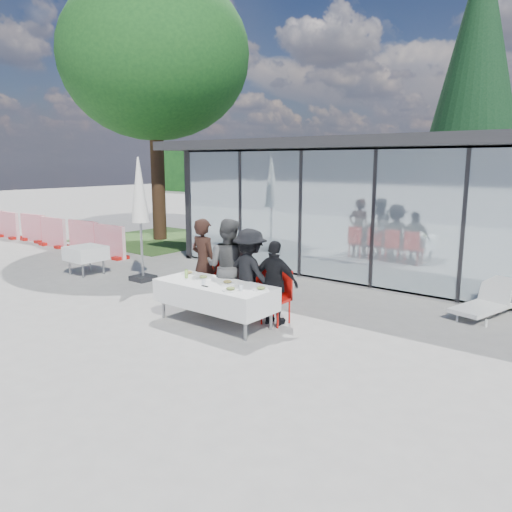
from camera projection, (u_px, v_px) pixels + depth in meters
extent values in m
plane|color=gray|center=(219.00, 325.00, 8.98)|extent=(90.00, 90.00, 0.00)
cube|color=gray|center=(466.00, 265.00, 13.92)|extent=(14.00, 8.00, 0.10)
cube|color=black|center=(504.00, 201.00, 16.63)|extent=(14.00, 0.20, 3.20)
cube|color=black|center=(269.00, 198.00, 17.83)|extent=(0.20, 8.00, 3.20)
cube|color=silver|center=(416.00, 223.00, 10.57)|extent=(13.60, 0.06, 3.10)
cube|color=#2D2D30|center=(471.00, 145.00, 13.00)|extent=(14.80, 8.80, 0.24)
cube|color=#262628|center=(191.00, 206.00, 14.71)|extent=(0.08, 0.10, 3.10)
cube|color=#262628|center=(241.00, 210.00, 13.53)|extent=(0.08, 0.10, 3.10)
cube|color=#262628|center=(301.00, 214.00, 12.34)|extent=(0.08, 0.10, 3.10)
cube|color=#262628|center=(374.00, 220.00, 11.16)|extent=(0.08, 0.10, 3.10)
cube|color=#262628|center=(464.00, 227.00, 9.98)|extent=(0.08, 0.10, 3.10)
cube|color=#AF100B|center=(360.00, 248.00, 14.21)|extent=(0.45, 0.45, 0.90)
cube|color=#AF100B|center=(418.00, 252.00, 13.68)|extent=(0.45, 0.45, 0.90)
cube|color=#133D16|center=(186.00, 168.00, 48.42)|extent=(6.50, 2.00, 4.40)
cube|color=#133D16|center=(250.00, 169.00, 43.55)|extent=(6.50, 2.00, 4.40)
cube|color=#133D16|center=(330.00, 170.00, 38.67)|extent=(6.50, 2.00, 4.40)
cube|color=#133D16|center=(433.00, 171.00, 33.80)|extent=(6.50, 2.00, 4.40)
cube|color=white|center=(215.00, 294.00, 8.97)|extent=(2.26, 0.96, 0.42)
cylinder|color=gray|center=(163.00, 299.00, 9.35)|extent=(0.06, 0.06, 0.71)
cylinder|color=gray|center=(245.00, 320.00, 8.13)|extent=(0.06, 0.06, 0.71)
cylinder|color=gray|center=(190.00, 292.00, 9.88)|extent=(0.06, 0.06, 0.71)
cylinder|color=gray|center=(271.00, 310.00, 8.67)|extent=(0.06, 0.06, 0.71)
imported|color=black|center=(204.00, 263.00, 9.93)|extent=(0.70, 0.70, 1.80)
cube|color=#AF100B|center=(205.00, 285.00, 10.03)|extent=(0.44, 0.44, 0.05)
cube|color=#AF100B|center=(212.00, 271.00, 10.14)|extent=(0.44, 0.04, 0.55)
cylinder|color=#AF100B|center=(193.00, 297.00, 10.05)|extent=(0.04, 0.04, 0.43)
cylinder|color=#AF100B|center=(206.00, 300.00, 9.83)|extent=(0.04, 0.04, 0.43)
cylinder|color=#AF100B|center=(205.00, 293.00, 10.33)|extent=(0.04, 0.04, 0.43)
cylinder|color=#AF100B|center=(218.00, 296.00, 10.11)|extent=(0.04, 0.04, 0.43)
imported|color=#4F4F4F|center=(228.00, 266.00, 9.54)|extent=(1.12, 1.12, 1.84)
cube|color=#AF100B|center=(229.00, 290.00, 9.64)|extent=(0.44, 0.44, 0.05)
cube|color=#AF100B|center=(236.00, 275.00, 9.75)|extent=(0.44, 0.04, 0.55)
cylinder|color=#AF100B|center=(216.00, 302.00, 9.66)|extent=(0.04, 0.04, 0.43)
cylinder|color=#AF100B|center=(230.00, 305.00, 9.44)|extent=(0.04, 0.04, 0.43)
cylinder|color=#AF100B|center=(228.00, 298.00, 9.94)|extent=(0.04, 0.04, 0.43)
cylinder|color=#AF100B|center=(242.00, 301.00, 9.72)|extent=(0.04, 0.04, 0.43)
imported|color=black|center=(250.00, 274.00, 9.22)|extent=(1.20, 1.20, 1.69)
cube|color=#AF100B|center=(251.00, 294.00, 9.31)|extent=(0.44, 0.44, 0.05)
cube|color=#AF100B|center=(257.00, 279.00, 9.42)|extent=(0.44, 0.04, 0.55)
cylinder|color=#AF100B|center=(237.00, 307.00, 9.33)|extent=(0.04, 0.04, 0.43)
cylinder|color=#AF100B|center=(252.00, 311.00, 9.11)|extent=(0.04, 0.04, 0.43)
cylinder|color=#AF100B|center=(249.00, 303.00, 9.61)|extent=(0.04, 0.04, 0.43)
cylinder|color=#AF100B|center=(264.00, 306.00, 9.39)|extent=(0.04, 0.04, 0.43)
imported|color=black|center=(275.00, 283.00, 8.89)|extent=(1.02, 1.02, 1.52)
cube|color=#AF100B|center=(276.00, 300.00, 8.96)|extent=(0.44, 0.44, 0.05)
cube|color=#AF100B|center=(282.00, 284.00, 9.07)|extent=(0.44, 0.04, 0.55)
cylinder|color=#AF100B|center=(262.00, 313.00, 8.98)|extent=(0.04, 0.04, 0.43)
cylinder|color=#AF100B|center=(278.00, 316.00, 8.76)|extent=(0.04, 0.04, 0.43)
cylinder|color=#AF100B|center=(273.00, 308.00, 9.26)|extent=(0.04, 0.04, 0.43)
cylinder|color=#AF100B|center=(289.00, 312.00, 9.04)|extent=(0.04, 0.04, 0.43)
cylinder|color=white|center=(189.00, 274.00, 9.64)|extent=(0.28, 0.28, 0.01)
ellipsoid|color=tan|center=(188.00, 272.00, 9.63)|extent=(0.15, 0.15, 0.05)
cylinder|color=white|center=(203.00, 278.00, 9.26)|extent=(0.28, 0.28, 0.01)
ellipsoid|color=#3D6827|center=(203.00, 277.00, 9.26)|extent=(0.15, 0.15, 0.05)
cylinder|color=white|center=(228.00, 283.00, 8.89)|extent=(0.28, 0.28, 0.01)
ellipsoid|color=tan|center=(228.00, 281.00, 8.88)|extent=(0.15, 0.15, 0.05)
cylinder|color=white|center=(261.00, 290.00, 8.45)|extent=(0.28, 0.28, 0.01)
ellipsoid|color=#3D6827|center=(261.00, 288.00, 8.44)|extent=(0.15, 0.15, 0.05)
cylinder|color=white|center=(231.00, 290.00, 8.42)|extent=(0.28, 0.28, 0.01)
ellipsoid|color=#3D6827|center=(231.00, 288.00, 8.41)|extent=(0.15, 0.15, 0.05)
cylinder|color=#8CC150|center=(186.00, 274.00, 9.32)|extent=(0.06, 0.06, 0.16)
cylinder|color=silver|center=(204.00, 282.00, 8.83)|extent=(0.07, 0.07, 0.10)
cylinder|color=silver|center=(241.00, 287.00, 8.43)|extent=(0.07, 0.07, 0.10)
cube|color=black|center=(205.00, 286.00, 8.69)|extent=(0.14, 0.03, 0.01)
cube|color=white|center=(86.00, 253.00, 12.88)|extent=(0.86, 0.86, 0.36)
cylinder|color=gray|center=(69.00, 261.00, 12.87)|extent=(0.05, 0.05, 0.72)
cylinder|color=gray|center=(83.00, 264.00, 12.50)|extent=(0.05, 0.05, 0.72)
cylinder|color=gray|center=(90.00, 258.00, 13.33)|extent=(0.05, 0.05, 0.72)
cylinder|color=gray|center=(103.00, 260.00, 12.96)|extent=(0.05, 0.05, 0.72)
cube|color=black|center=(143.00, 278.00, 12.31)|extent=(0.50, 0.50, 0.12)
cylinder|color=gray|center=(141.00, 226.00, 12.07)|extent=(0.06, 0.06, 2.70)
cone|color=white|center=(139.00, 190.00, 11.91)|extent=(0.44, 0.44, 1.55)
cube|color=red|center=(110.00, 241.00, 15.16)|extent=(1.40, 0.12, 1.00)
cube|color=#AF100B|center=(101.00, 254.00, 15.55)|extent=(0.30, 0.45, 0.10)
cube|color=#AF100B|center=(121.00, 258.00, 14.94)|extent=(0.30, 0.45, 0.10)
cube|color=red|center=(84.00, 236.00, 16.25)|extent=(1.40, 0.22, 1.00)
cube|color=#AF100B|center=(76.00, 248.00, 16.64)|extent=(0.30, 0.45, 0.10)
cube|color=#AF100B|center=(94.00, 251.00, 16.03)|extent=(0.30, 0.45, 0.10)
cube|color=red|center=(53.00, 232.00, 17.11)|extent=(1.40, 0.12, 1.00)
cube|color=#AF100B|center=(47.00, 244.00, 17.50)|extent=(0.30, 0.45, 0.10)
cube|color=#AF100B|center=(62.00, 247.00, 16.89)|extent=(0.30, 0.45, 0.10)
cube|color=red|center=(34.00, 228.00, 18.20)|extent=(1.40, 0.22, 1.00)
cube|color=#AF100B|center=(28.00, 239.00, 18.59)|extent=(0.30, 0.45, 0.10)
cube|color=#AF100B|center=(42.00, 241.00, 17.98)|extent=(0.30, 0.45, 0.10)
cube|color=red|center=(8.00, 225.00, 19.06)|extent=(1.40, 0.12, 1.00)
cube|color=#AF100B|center=(3.00, 235.00, 19.45)|extent=(0.30, 0.45, 0.10)
cube|color=#AF100B|center=(16.00, 238.00, 18.84)|extent=(0.30, 0.45, 0.10)
cube|color=#AF100B|center=(0.00, 234.00, 19.93)|extent=(0.30, 0.45, 0.10)
cube|color=silver|center=(480.00, 308.00, 9.40)|extent=(0.90, 1.41, 0.08)
cube|color=silver|center=(496.00, 289.00, 9.67)|extent=(0.65, 0.40, 0.54)
cylinder|color=silver|center=(457.00, 318.00, 9.15)|extent=(0.04, 0.04, 0.14)
cylinder|color=silver|center=(486.00, 323.00, 8.84)|extent=(0.04, 0.04, 0.14)
cylinder|color=silver|center=(474.00, 305.00, 9.99)|extent=(0.04, 0.04, 0.14)
cylinder|color=silver|center=(501.00, 309.00, 9.69)|extent=(0.04, 0.04, 0.14)
cylinder|color=#382316|center=(158.00, 180.00, 18.37)|extent=(0.50, 0.50, 4.40)
ellipsoid|color=#133D16|center=(154.00, 57.00, 17.57)|extent=(7.04, 6.40, 5.76)
cylinder|color=#382316|center=(465.00, 213.00, 18.50)|extent=(0.44, 0.44, 2.00)
cone|color=black|center=(477.00, 72.00, 17.57)|extent=(4.00, 4.00, 9.00)
cube|color=#385926|center=(160.00, 239.00, 18.78)|extent=(5.00, 5.00, 0.02)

